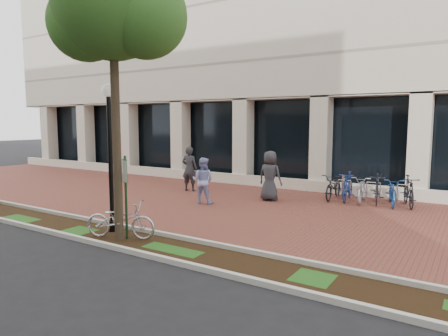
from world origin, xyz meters
The scene contains 14 objects.
ground centered at (0.00, 0.00, 0.00)m, with size 120.00×120.00×0.00m, color black.
brick_plaza centered at (0.00, 0.00, 0.01)m, with size 40.00×9.00×0.01m, color brown.
planting_strip centered at (0.00, -5.25, 0.01)m, with size 40.00×1.50×0.01m, color black.
curb_plaza_side centered at (0.00, -4.50, 0.06)m, with size 40.00×0.12×0.12m, color beige.
curb_street_side centered at (0.00, -6.00, 0.06)m, with size 40.00×0.12×0.12m, color beige.
parking_sign centered at (0.29, -5.23, 1.42)m, with size 0.34×0.07×2.21m.
lamppost centered at (-0.64, -4.88, 2.33)m, with size 0.36×0.36×4.11m.
street_tree centered at (0.22, -5.35, 5.86)m, with size 3.52×2.93×7.52m.
locked_bicycle centered at (0.11, -5.26, 0.50)m, with size 0.67×1.92×1.01m, color silver.
pedestrian_left centered at (-2.87, 1.61, 1.00)m, with size 0.73×0.48×2.01m, color #29292E.
pedestrian_mid centered at (-0.75, -0.33, 0.88)m, with size 0.85×0.66×1.75m, color #94A3DD.
pedestrian_right centered at (1.14, 1.54, 0.98)m, with size 0.96×0.63×1.97m, color #2D2D32.
bollard centered at (3.31, 4.00, 0.47)m, with size 0.12×0.12×0.93m.
bike_rack_cluster centered at (4.53, 3.17, 0.54)m, with size 3.66×2.07×1.14m.
Camera 1 is at (7.96, -12.46, 3.07)m, focal length 32.00 mm.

